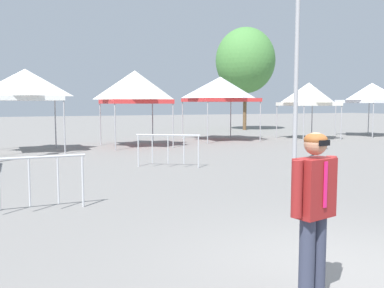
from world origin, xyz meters
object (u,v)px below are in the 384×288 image
Objects in this scene: canopy_tent_right_of_center at (220,89)px; tree_behind_tents_center at (245,61)px; crowd_barrier_by_lift at (29,173)px; crowd_barrier_near_person at (168,144)px; person_foreground at (314,206)px; canopy_tent_behind_right at (372,93)px; canopy_tent_behind_left at (26,85)px; canopy_tent_far_left at (135,87)px; canopy_tent_far_right at (309,94)px.

tree_behind_tents_center reaches higher than canopy_tent_right_of_center.
crowd_barrier_by_lift and crowd_barrier_near_person have the same top height.
crowd_barrier_by_lift is (-10.98, -12.87, -2.12)m from canopy_tent_right_of_center.
person_foreground is (-8.59, -18.06, -1.84)m from canopy_tent_right_of_center.
tree_behind_tents_center is at bearing 51.68° from crowd_barrier_near_person.
canopy_tent_right_of_center is 1.06× the size of canopy_tent_behind_right.
crowd_barrier_by_lift is at bearing -93.17° from canopy_tent_behind_left.
canopy_tent_right_of_center is 10.28m from canopy_tent_behind_right.
crowd_barrier_near_person is (-6.48, -8.53, -2.12)m from canopy_tent_right_of_center.
canopy_tent_far_left is 0.46× the size of tree_behind_tents_center.
person_foreground is at bearing -115.44° from canopy_tent_right_of_center.
canopy_tent_right_of_center is 2.01× the size of person_foreground.
canopy_tent_far_left reaches higher than canopy_tent_behind_left.
canopy_tent_right_of_center is at bearing -129.51° from tree_behind_tents_center.
person_foreground reaches higher than crowd_barrier_by_lift.
person_foreground is (1.78, -16.17, -1.83)m from canopy_tent_behind_left.
tree_behind_tents_center is at bearing 82.68° from canopy_tent_far_right.
canopy_tent_far_left is (4.95, 0.45, -0.00)m from canopy_tent_behind_left.
canopy_tent_behind_right is 18.29m from crowd_barrier_near_person.
crowd_barrier_by_lift is 1.17× the size of crowd_barrier_near_person.
person_foreground is 5.72m from crowd_barrier_by_lift.
crowd_barrier_near_person is at bearing 77.53° from person_foreground.
canopy_tent_behind_left is at bearing 86.83° from crowd_barrier_by_lift.
crowd_barrier_by_lift is (-16.07, -11.46, -1.86)m from canopy_tent_far_right.
canopy_tent_behind_left reaches higher than canopy_tent_far_right.
canopy_tent_behind_left is 1.05× the size of canopy_tent_behind_right.
canopy_tent_behind_right is (15.62, 0.14, -0.12)m from canopy_tent_far_left.
canopy_tent_behind_left is at bearing -178.25° from canopy_tent_far_right.
tree_behind_tents_center is at bearing 50.49° from canopy_tent_right_of_center.
crowd_barrier_near_person is at bearing -148.42° from canopy_tent_far_right.
canopy_tent_far_left reaches higher than person_foreground.
tree_behind_tents_center reaches higher than canopy_tent_behind_right.
canopy_tent_behind_left is 1.99× the size of person_foreground.
tree_behind_tents_center is at bearing 59.94° from person_foreground.
canopy_tent_far_left is at bearing 64.07° from crowd_barrier_by_lift.
canopy_tent_behind_left is 19.29m from tree_behind_tents_center.
canopy_tent_behind_left is 4.97m from canopy_tent_far_left.
crowd_barrier_near_person is at bearing 44.00° from crowd_barrier_by_lift.
canopy_tent_right_of_center is 1.99× the size of crowd_barrier_near_person.
person_foreground is at bearing -102.47° from crowd_barrier_near_person.
canopy_tent_far_right is 13.71m from crowd_barrier_near_person.
canopy_tent_behind_right reaches higher than person_foreground.
canopy_tent_behind_left is at bearing -169.68° from canopy_tent_right_of_center.
crowd_barrier_near_person is at bearing -98.52° from canopy_tent_far_left.
canopy_tent_right_of_center is (5.42, 1.43, 0.02)m from canopy_tent_far_left.
canopy_tent_behind_right is 10.07m from tree_behind_tents_center.
canopy_tent_far_right is 0.41× the size of tree_behind_tents_center.
canopy_tent_far_right is 9.48m from tree_behind_tents_center.
crowd_barrier_by_lift is at bearing -144.51° from canopy_tent_far_right.
crowd_barrier_near_person is (-12.73, -16.10, -4.66)m from tree_behind_tents_center.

